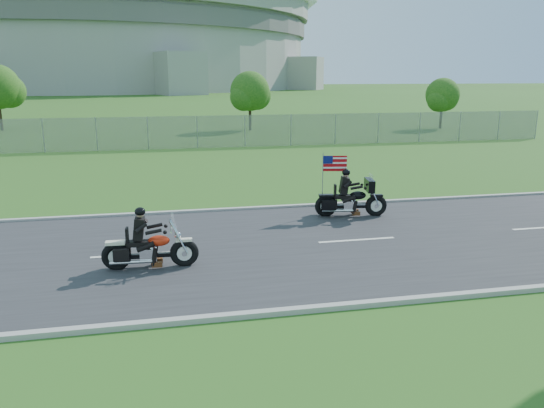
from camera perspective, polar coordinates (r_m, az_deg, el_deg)
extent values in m
plane|color=#2D4E18|center=(14.11, -6.35, -5.05)|extent=(420.00, 420.00, 0.00)
cube|color=#28282B|center=(14.10, -6.35, -4.97)|extent=(120.00, 8.00, 0.04)
cube|color=#9E9B93|center=(17.96, -7.62, -0.77)|extent=(120.00, 0.18, 0.12)
cube|color=#9E9B93|center=(10.36, -4.12, -11.96)|extent=(120.00, 0.18, 0.12)
cube|color=gray|center=(33.70, -18.35, 7.13)|extent=(60.00, 0.03, 2.00)
cylinder|color=#A3A099|center=(184.34, -18.26, 14.92)|extent=(130.00, 130.00, 20.00)
cylinder|color=#605E5B|center=(184.68, -18.43, 17.08)|extent=(132.00, 132.00, 4.00)
cylinder|color=#A3A099|center=(185.18, -18.58, 18.93)|extent=(134.00, 134.00, 6.00)
cylinder|color=#382316|center=(44.01, -2.38, 9.58)|extent=(0.22, 0.22, 2.52)
sphere|color=#184A13|center=(43.91, -2.40, 12.04)|extent=(3.20, 3.20, 3.20)
sphere|color=#184A13|center=(44.51, -1.67, 11.61)|extent=(2.40, 2.40, 2.40)
sphere|color=#184A13|center=(43.45, -3.05, 11.42)|extent=(2.24, 2.24, 2.24)
cylinder|color=#382316|center=(49.10, -27.21, 8.70)|extent=(0.22, 0.22, 2.80)
sphere|color=#184A13|center=(49.36, -26.45, 10.79)|extent=(2.70, 2.70, 2.70)
cylinder|color=#382316|center=(47.48, 17.72, 9.10)|extent=(0.22, 0.22, 2.24)
sphere|color=#184A13|center=(47.39, 17.87, 11.12)|extent=(2.80, 2.80, 2.80)
sphere|color=#184A13|center=(48.05, 18.19, 10.74)|extent=(2.10, 2.10, 2.10)
sphere|color=#184A13|center=(46.86, 17.52, 10.63)|extent=(1.96, 1.96, 1.96)
torus|color=black|center=(12.97, -9.41, -5.21)|extent=(0.70, 0.20, 0.69)
torus|color=black|center=(13.08, -16.41, -5.43)|extent=(0.70, 0.20, 0.69)
ellipsoid|color=red|center=(12.88, -12.09, -3.88)|extent=(0.54, 0.32, 0.26)
cube|color=black|center=(12.93, -14.23, -4.11)|extent=(0.53, 0.30, 0.11)
cube|color=black|center=(12.82, -14.12, -2.56)|extent=(0.24, 0.38, 0.51)
sphere|color=black|center=(12.71, -14.02, -0.81)|extent=(0.26, 0.26, 0.25)
cube|color=silver|center=(12.74, -10.51, -1.90)|extent=(0.06, 0.43, 0.37)
torus|color=black|center=(17.57, 11.12, -0.17)|extent=(0.73, 0.29, 0.72)
torus|color=black|center=(17.28, 5.80, -0.22)|extent=(0.73, 0.29, 0.72)
ellipsoid|color=black|center=(17.36, 9.21, 0.93)|extent=(0.59, 0.40, 0.27)
cube|color=black|center=(17.28, 7.57, 0.79)|extent=(0.57, 0.38, 0.12)
cube|color=black|center=(17.21, 7.77, 2.02)|extent=(0.29, 0.42, 0.53)
sphere|color=black|center=(17.14, 7.98, 3.38)|extent=(0.30, 0.30, 0.26)
cube|color=black|center=(17.37, 10.45, 2.02)|extent=(0.34, 0.80, 0.39)
cube|color=#B70C11|center=(17.23, 6.79, 4.35)|extent=(0.76, 0.15, 0.50)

